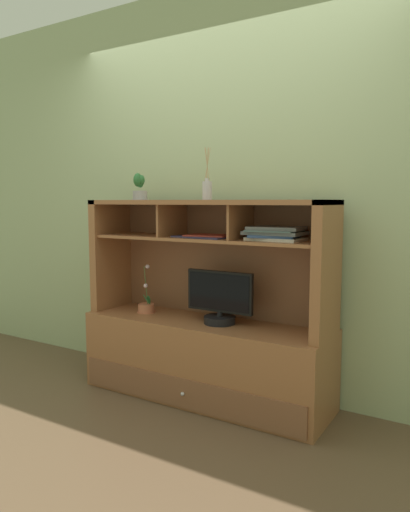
{
  "coord_description": "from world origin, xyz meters",
  "views": [
    {
      "loc": [
        1.63,
        -2.67,
        1.32
      ],
      "look_at": [
        0.0,
        0.0,
        0.96
      ],
      "focal_mm": 33.71,
      "sensor_mm": 36.0,
      "label": 1
    }
  ],
  "objects_px": {
    "potted_orchid": "(146,306)",
    "magazine_stack_centre": "(276,233)",
    "magazine_stack_left": "(206,236)",
    "diffuser_bottle": "(207,190)",
    "potted_succulent": "(140,189)",
    "media_console": "(206,339)",
    "tv_monitor": "(220,301)"
  },
  "relations": [
    {
      "from": "tv_monitor",
      "to": "potted_succulent",
      "type": "distance_m",
      "value": 0.99
    },
    {
      "from": "tv_monitor",
      "to": "magazine_stack_centre",
      "type": "xyz_separation_m",
      "value": [
        0.37,
        0.03,
        0.45
      ]
    },
    {
      "from": "magazine_stack_left",
      "to": "potted_succulent",
      "type": "distance_m",
      "value": 0.64
    },
    {
      "from": "potted_orchid",
      "to": "magazine_stack_left",
      "type": "bearing_deg",
      "value": 1.53
    },
    {
      "from": "diffuser_bottle",
      "to": "potted_orchid",
      "type": "bearing_deg",
      "value": -174.35
    },
    {
      "from": "media_console",
      "to": "diffuser_bottle",
      "type": "xyz_separation_m",
      "value": [
        0.0,
        0.02,
        1.0
      ]
    },
    {
      "from": "potted_succulent",
      "to": "tv_monitor",
      "type": "bearing_deg",
      "value": -2.84
    },
    {
      "from": "media_console",
      "to": "potted_succulent",
      "type": "relative_size",
      "value": 8.95
    },
    {
      "from": "magazine_stack_centre",
      "to": "potted_succulent",
      "type": "relative_size",
      "value": 1.89
    },
    {
      "from": "media_console",
      "to": "tv_monitor",
      "type": "distance_m",
      "value": 0.31
    },
    {
      "from": "media_console",
      "to": "tv_monitor",
      "type": "height_order",
      "value": "media_console"
    },
    {
      "from": "media_console",
      "to": "tv_monitor",
      "type": "bearing_deg",
      "value": -12.94
    },
    {
      "from": "tv_monitor",
      "to": "potted_succulent",
      "type": "bearing_deg",
      "value": 177.16
    },
    {
      "from": "tv_monitor",
      "to": "magazine_stack_left",
      "type": "xyz_separation_m",
      "value": [
        -0.11,
        0.01,
        0.41
      ]
    },
    {
      "from": "tv_monitor",
      "to": "magazine_stack_left",
      "type": "bearing_deg",
      "value": 172.68
    },
    {
      "from": "tv_monitor",
      "to": "potted_succulent",
      "type": "relative_size",
      "value": 2.48
    },
    {
      "from": "media_console",
      "to": "potted_succulent",
      "type": "distance_m",
      "value": 1.15
    },
    {
      "from": "media_console",
      "to": "potted_orchid",
      "type": "distance_m",
      "value": 0.51
    },
    {
      "from": "magazine_stack_left",
      "to": "magazine_stack_centre",
      "type": "bearing_deg",
      "value": 1.34
    },
    {
      "from": "potted_orchid",
      "to": "potted_succulent",
      "type": "height_order",
      "value": "potted_succulent"
    },
    {
      "from": "media_console",
      "to": "diffuser_bottle",
      "type": "distance_m",
      "value": 1.0
    },
    {
      "from": "potted_orchid",
      "to": "magazine_stack_centre",
      "type": "distance_m",
      "value": 1.12
    },
    {
      "from": "magazine_stack_left",
      "to": "potted_orchid",
      "type": "bearing_deg",
      "value": -178.47
    },
    {
      "from": "media_console",
      "to": "magazine_stack_left",
      "type": "relative_size",
      "value": 4.26
    },
    {
      "from": "tv_monitor",
      "to": "potted_orchid",
      "type": "height_order",
      "value": "potted_orchid"
    },
    {
      "from": "diffuser_bottle",
      "to": "potted_succulent",
      "type": "xyz_separation_m",
      "value": [
        -0.55,
        -0.02,
        0.01
      ]
    },
    {
      "from": "potted_orchid",
      "to": "magazine_stack_centre",
      "type": "bearing_deg",
      "value": 1.43
    },
    {
      "from": "tv_monitor",
      "to": "potted_succulent",
      "type": "height_order",
      "value": "potted_succulent"
    },
    {
      "from": "media_console",
      "to": "diffuser_bottle",
      "type": "bearing_deg",
      "value": 90.0
    },
    {
      "from": "diffuser_bottle",
      "to": "magazine_stack_left",
      "type": "bearing_deg",
      "value": -71.51
    },
    {
      "from": "diffuser_bottle",
      "to": "potted_succulent",
      "type": "distance_m",
      "value": 0.55
    },
    {
      "from": "magazine_stack_left",
      "to": "diffuser_bottle",
      "type": "bearing_deg",
      "value": 108.49
    }
  ]
}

